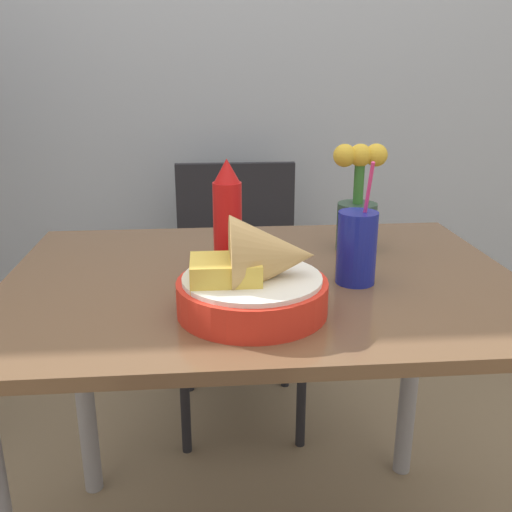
{
  "coord_description": "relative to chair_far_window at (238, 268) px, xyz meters",
  "views": [
    {
      "loc": [
        -0.1,
        -1.07,
        1.15
      ],
      "look_at": [
        -0.02,
        -0.05,
        0.81
      ],
      "focal_mm": 40.0,
      "sensor_mm": 36.0,
      "label": 1
    }
  ],
  "objects": [
    {
      "name": "chair_far_window",
      "position": [
        0.0,
        0.0,
        0.0
      ],
      "size": [
        0.4,
        0.4,
        0.85
      ],
      "color": "black",
      "rests_on": "ground_plane"
    },
    {
      "name": "wall_window",
      "position": [
        0.01,
        0.33,
        0.79
      ],
      "size": [
        7.0,
        0.06,
        2.6
      ],
      "color": "#9EA8B7",
      "rests_on": "ground_plane"
    },
    {
      "name": "flower_vase",
      "position": [
        0.24,
        -0.57,
        0.35
      ],
      "size": [
        0.12,
        0.09,
        0.24
      ],
      "color": "#2D4738",
      "rests_on": "dining_table"
    },
    {
      "name": "food_basket",
      "position": [
        -0.01,
        -0.91,
        0.3
      ],
      "size": [
        0.26,
        0.26,
        0.17
      ],
      "color": "red",
      "rests_on": "dining_table"
    },
    {
      "name": "drink_cup",
      "position": [
        0.19,
        -0.78,
        0.31
      ],
      "size": [
        0.08,
        0.08,
        0.24
      ],
      "color": "#192399",
      "rests_on": "dining_table"
    },
    {
      "name": "dining_table",
      "position": [
        0.01,
        -0.73,
        0.12
      ],
      "size": [
        1.03,
        0.74,
        0.75
      ],
      "color": "brown",
      "rests_on": "ground_plane"
    },
    {
      "name": "ketchup_bottle",
      "position": [
        -0.06,
        -0.69,
        0.36
      ],
      "size": [
        0.06,
        0.06,
        0.23
      ],
      "color": "red",
      "rests_on": "dining_table"
    }
  ]
}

